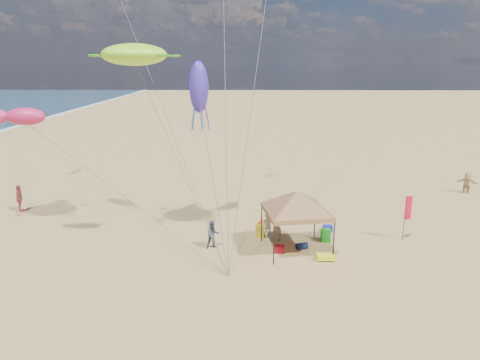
{
  "coord_description": "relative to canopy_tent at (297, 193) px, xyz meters",
  "views": [
    {
      "loc": [
        0.33,
        -18.64,
        9.72
      ],
      "look_at": [
        0.0,
        3.0,
        4.0
      ],
      "focal_mm": 33.7,
      "sensor_mm": 36.0,
      "label": 1
    }
  ],
  "objects": [
    {
      "name": "turtle_kite",
      "position": [
        -8.34,
        1.45,
        6.88
      ],
      "size": [
        3.38,
        2.71,
        1.12
      ],
      "primitive_type": "ellipsoid",
      "rotation": [
        0.0,
        0.0,
        0.01
      ],
      "color": "#A2FC2A",
      "rests_on": "ground"
    },
    {
      "name": "cooler_red",
      "position": [
        -0.87,
        -0.3,
        -2.98
      ],
      "size": [
        0.54,
        0.38,
        0.38
      ],
      "primitive_type": "cube",
      "color": "#B60E23",
      "rests_on": "ground"
    },
    {
      "name": "chair_yellow",
      "position": [
        -1.81,
        1.91,
        -2.82
      ],
      "size": [
        0.5,
        0.5,
        0.7
      ],
      "primitive_type": "cube",
      "color": "gold",
      "rests_on": "ground"
    },
    {
      "name": "bag_navy",
      "position": [
        0.37,
        0.16,
        -2.99
      ],
      "size": [
        0.69,
        0.54,
        0.36
      ],
      "primitive_type": "cylinder",
      "rotation": [
        0.0,
        1.57,
        0.35
      ],
      "color": "#0D1639",
      "rests_on": "ground"
    },
    {
      "name": "ground",
      "position": [
        -2.92,
        -3.55,
        -3.17
      ],
      "size": [
        280.0,
        280.0,
        0.0
      ],
      "primitive_type": "plane",
      "color": "tan",
      "rests_on": "ground"
    },
    {
      "name": "person_near_c",
      "position": [
        -1.35,
        1.83,
        -2.37
      ],
      "size": [
        1.17,
        0.9,
        1.59
      ],
      "primitive_type": "imported",
      "rotation": [
        0.0,
        0.0,
        2.8
      ],
      "color": "beige",
      "rests_on": "ground"
    },
    {
      "name": "feather_flag",
      "position": [
        6.24,
        1.36,
        -1.37
      ],
      "size": [
        0.39,
        0.15,
        2.66
      ],
      "color": "black",
      "rests_on": "ground"
    },
    {
      "name": "person_near_b",
      "position": [
        -4.38,
        0.22,
        -2.41
      ],
      "size": [
        0.88,
        0.78,
        1.52
      ],
      "primitive_type": "imported",
      "rotation": [
        0.0,
        0.0,
        0.33
      ],
      "color": "#373E4B",
      "rests_on": "ground"
    },
    {
      "name": "person_near_a",
      "position": [
        -0.9,
        1.23,
        -2.28
      ],
      "size": [
        0.77,
        0.75,
        1.78
      ],
      "primitive_type": "imported",
      "rotation": [
        0.0,
        0.0,
        3.88
      ],
      "color": "#A3775D",
      "rests_on": "ground"
    },
    {
      "name": "bag_orange",
      "position": [
        -1.7,
        3.6,
        -2.99
      ],
      "size": [
        0.54,
        0.69,
        0.36
      ],
      "primitive_type": "cylinder",
      "rotation": [
        0.0,
        1.57,
        1.22
      ],
      "color": "red",
      "rests_on": "ground"
    },
    {
      "name": "canopy_tent",
      "position": [
        0.0,
        0.0,
        0.0
      ],
      "size": [
        6.09,
        6.09,
        3.81
      ],
      "color": "black",
      "rests_on": "ground"
    },
    {
      "name": "crate_grey",
      "position": [
        1.19,
        -1.18,
        -3.03
      ],
      "size": [
        0.34,
        0.3,
        0.28
      ],
      "primitive_type": "cube",
      "color": "slate",
      "rests_on": "ground"
    },
    {
      "name": "beach_cart",
      "position": [
        1.4,
        -1.25,
        -2.97
      ],
      "size": [
        0.9,
        0.5,
        0.24
      ],
      "primitive_type": "cube",
      "color": "#DBF61B",
      "rests_on": "ground"
    },
    {
      "name": "person_far_a",
      "position": [
        -17.68,
        6.13,
        -2.26
      ],
      "size": [
        0.74,
        1.15,
        1.82
      ],
      "primitive_type": "imported",
      "rotation": [
        0.0,
        0.0,
        1.87
      ],
      "color": "#A94241",
      "rests_on": "ground"
    },
    {
      "name": "cooler_blue",
      "position": [
        2.19,
        2.77,
        -2.98
      ],
      "size": [
        0.54,
        0.38,
        0.38
      ],
      "primitive_type": "cube",
      "color": "#151DAC",
      "rests_on": "ground"
    },
    {
      "name": "squid_kite",
      "position": [
        -5.36,
        4.08,
        5.12
      ],
      "size": [
        1.31,
        1.31,
        2.96
      ],
      "primitive_type": "ellipsoid",
      "rotation": [
        0.0,
        0.0,
        -0.17
      ],
      "color": "#402BB7",
      "rests_on": "ground"
    },
    {
      "name": "fish_kite",
      "position": [
        -13.84,
        0.54,
        3.84
      ],
      "size": [
        2.09,
        1.13,
        0.9
      ],
      "primitive_type": "ellipsoid",
      "rotation": [
        0.0,
        0.0,
        0.06
      ],
      "color": "#D2225E",
      "rests_on": "ground"
    },
    {
      "name": "chair_green",
      "position": [
        1.83,
        1.3,
        -2.82
      ],
      "size": [
        0.5,
        0.5,
        0.7
      ],
      "primitive_type": "cube",
      "color": "#198A19",
      "rests_on": "ground"
    },
    {
      "name": "person_far_c",
      "position": [
        14.1,
        10.94,
        -2.35
      ],
      "size": [
        1.54,
        1.22,
        1.63
      ],
      "primitive_type": "imported",
      "rotation": [
        0.0,
        0.0,
        5.72
      ],
      "color": "tan",
      "rests_on": "ground"
    }
  ]
}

